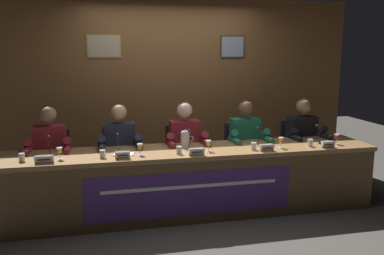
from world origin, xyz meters
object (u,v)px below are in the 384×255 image
Objects in this scene: microphone_far_right at (320,137)px; juice_glass_right at (281,141)px; chair_left at (120,166)px; nameplate_left at (122,155)px; nameplate_far_left at (44,159)px; chair_right at (241,158)px; microphone_center at (190,143)px; juice_glass_left at (140,147)px; panelist_right at (247,141)px; nameplate_center at (197,152)px; chair_center at (183,162)px; water_cup_center at (179,151)px; water_cup_far_right at (310,143)px; water_cup_right at (254,147)px; panelist_far_left at (50,151)px; microphone_left at (118,147)px; water_pitcher_central at (185,139)px; document_stack_left at (124,154)px; panelist_center at (186,144)px; microphone_far_left at (49,150)px; water_cup_left at (103,154)px; juice_glass_far_left at (60,151)px; chair_far_right at (296,155)px; water_cup_far_left at (22,158)px; juice_glass_center at (208,144)px; microphone_right at (260,140)px; chair_far_left at (53,170)px; nameplate_far_right at (328,144)px; panelist_far_right at (304,138)px; panelist_left at (120,148)px; juice_glass_far_right at (337,137)px; nameplate_right at (267,147)px; conference_table at (194,171)px.

juice_glass_right is at bearing -167.02° from microphone_far_right.
nameplate_left is (-0.00, -0.82, 0.34)m from chair_left.
chair_right is (2.36, 0.82, -0.34)m from nameplate_far_left.
chair_left is at bearing 143.65° from microphone_center.
juice_glass_left is 1.49m from panelist_right.
nameplate_center is 0.77× the size of microphone_far_right.
water_cup_center is at bearing -103.89° from chair_center.
nameplate_center is at bearing -174.99° from water_cup_far_right.
panelist_right is (0.00, -0.20, 0.28)m from chair_right.
nameplate_far_left and nameplate_left have the same top height.
panelist_right is 14.62× the size of water_cup_right.
chair_left is (0.79, 0.20, -0.28)m from panelist_far_left.
microphone_left is 1.03× the size of water_pitcher_central.
nameplate_far_left reaches higher than document_stack_left.
chair_center is 0.61m from water_pitcher_central.
water_pitcher_central is at bearing -151.68° from chair_right.
panelist_center is 5.24× the size of document_stack_left.
water_cup_center is at bearing -13.70° from microphone_left.
chair_right is at bearing 13.95° from microphone_far_left.
water_cup_left is (0.55, -0.16, -0.04)m from microphone_far_left.
chair_far_right reaches higher than juice_glass_far_left.
water_cup_far_left is at bearing -178.14° from microphone_far_right.
nameplate_left is 0.96m from juice_glass_center.
panelist_center is 10.02× the size of juice_glass_right.
panelist_far_left reaches higher than water_cup_right.
panelist_center is (1.55, 0.38, -0.10)m from microphone_far_left.
microphone_far_right is (1.60, -0.02, 0.00)m from microphone_center.
chair_center is 1.05m from document_stack_left.
nameplate_center is 0.88m from microphone_right.
microphone_right reaches higher than water_cup_right.
chair_far_left is 2.41m from panelist_right.
chair_right is 0.74× the size of panelist_right.
microphone_center is at bearing 170.46° from nameplate_far_right.
chair_center is at bearing 87.82° from microphone_center.
nameplate_center is 0.13× the size of panelist_far_right.
water_cup_right is (1.27, -0.05, -0.05)m from juice_glass_left.
water_cup_far_left is at bearing 177.49° from water_cup_left.
panelist_center is at bearing 180.00° from panelist_right.
microphone_center is (1.57, -0.57, 0.38)m from chair_far_left.
nameplate_far_left is at bearing -166.69° from water_pitcher_central.
panelist_left is 10.02× the size of juice_glass_far_right.
nameplate_right is (0.64, -0.13, -0.05)m from juice_glass_center.
chair_left is at bearing 86.78° from microphone_left.
microphone_far_left reaches higher than juice_glass_center.
water_cup_right is at bearing -14.58° from microphone_center.
conference_table is at bearing -90.27° from panelist_center.
microphone_right is 0.58m from water_cup_far_right.
panelist_far_left is 7.84× the size of nameplate_far_right.
chair_far_left is at bearing 180.00° from chair_far_right.
conference_table is 0.85m from nameplate_left.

